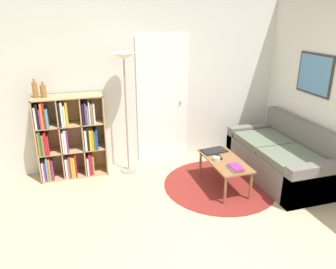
{
  "coord_description": "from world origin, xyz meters",
  "views": [
    {
      "loc": [
        -1.32,
        -2.39,
        2.34
      ],
      "look_at": [
        -0.17,
        1.37,
        0.85
      ],
      "focal_mm": 35.0,
      "sensor_mm": 36.0,
      "label": 1
    }
  ],
  "objects_px": {
    "bookshelf": "(69,138)",
    "bottle_middle": "(43,91)",
    "bowl": "(216,159)",
    "bottle_left": "(35,90)",
    "floor_lamp": "(124,71)",
    "coffee_table": "(225,163)",
    "couch": "(284,158)",
    "laptop": "(214,151)"
  },
  "relations": [
    {
      "from": "floor_lamp",
      "to": "laptop",
      "type": "distance_m",
      "value": 1.72
    },
    {
      "from": "couch",
      "to": "bottle_middle",
      "type": "xyz_separation_m",
      "value": [
        -3.28,
        0.95,
        1.03
      ]
    },
    {
      "from": "bowl",
      "to": "bottle_middle",
      "type": "xyz_separation_m",
      "value": [
        -2.18,
        0.98,
        0.88
      ]
    },
    {
      "from": "bowl",
      "to": "bottle_left",
      "type": "bearing_deg",
      "value": 156.55
    },
    {
      "from": "laptop",
      "to": "bottle_left",
      "type": "height_order",
      "value": "bottle_left"
    },
    {
      "from": "coffee_table",
      "to": "floor_lamp",
      "type": "bearing_deg",
      "value": 143.03
    },
    {
      "from": "couch",
      "to": "bottle_middle",
      "type": "relative_size",
      "value": 7.92
    },
    {
      "from": "coffee_table",
      "to": "laptop",
      "type": "height_order",
      "value": "laptop"
    },
    {
      "from": "bowl",
      "to": "bottle_left",
      "type": "height_order",
      "value": "bottle_left"
    },
    {
      "from": "bookshelf",
      "to": "bottle_left",
      "type": "relative_size",
      "value": 4.72
    },
    {
      "from": "bottle_left",
      "to": "laptop",
      "type": "bearing_deg",
      "value": -16.54
    },
    {
      "from": "floor_lamp",
      "to": "coffee_table",
      "type": "distance_m",
      "value": 1.9
    },
    {
      "from": "couch",
      "to": "bottle_middle",
      "type": "distance_m",
      "value": 3.57
    },
    {
      "from": "bookshelf",
      "to": "bottle_left",
      "type": "height_order",
      "value": "bottle_left"
    },
    {
      "from": "bookshelf",
      "to": "couch",
      "type": "height_order",
      "value": "bookshelf"
    },
    {
      "from": "floor_lamp",
      "to": "coffee_table",
      "type": "bearing_deg",
      "value": -36.97
    },
    {
      "from": "laptop",
      "to": "bookshelf",
      "type": "bearing_deg",
      "value": 161.0
    },
    {
      "from": "couch",
      "to": "bottle_middle",
      "type": "bearing_deg",
      "value": 163.8
    },
    {
      "from": "laptop",
      "to": "bottle_left",
      "type": "distance_m",
      "value": 2.64
    },
    {
      "from": "coffee_table",
      "to": "bowl",
      "type": "distance_m",
      "value": 0.14
    },
    {
      "from": "bowl",
      "to": "bottle_left",
      "type": "distance_m",
      "value": 2.64
    },
    {
      "from": "bookshelf",
      "to": "bowl",
      "type": "relative_size",
      "value": 12.14
    },
    {
      "from": "floor_lamp",
      "to": "coffee_table",
      "type": "height_order",
      "value": "floor_lamp"
    },
    {
      "from": "floor_lamp",
      "to": "bowl",
      "type": "xyz_separation_m",
      "value": [
        1.07,
        -0.87,
        -1.11
      ]
    },
    {
      "from": "floor_lamp",
      "to": "couch",
      "type": "height_order",
      "value": "floor_lamp"
    },
    {
      "from": "couch",
      "to": "coffee_table",
      "type": "bearing_deg",
      "value": -177.33
    },
    {
      "from": "bookshelf",
      "to": "floor_lamp",
      "type": "bearing_deg",
      "value": -7.24
    },
    {
      "from": "floor_lamp",
      "to": "bottle_middle",
      "type": "bearing_deg",
      "value": 174.46
    },
    {
      "from": "couch",
      "to": "bottle_left",
      "type": "height_order",
      "value": "bottle_left"
    },
    {
      "from": "coffee_table",
      "to": "bottle_left",
      "type": "xyz_separation_m",
      "value": [
        -2.4,
        1.01,
        0.97
      ]
    },
    {
      "from": "bowl",
      "to": "bookshelf",
      "type": "bearing_deg",
      "value": 152.99
    },
    {
      "from": "bookshelf",
      "to": "floor_lamp",
      "type": "distance_m",
      "value": 1.27
    },
    {
      "from": "laptop",
      "to": "bottle_left",
      "type": "relative_size",
      "value": 1.46
    },
    {
      "from": "bowl",
      "to": "bottle_middle",
      "type": "height_order",
      "value": "bottle_middle"
    },
    {
      "from": "bookshelf",
      "to": "bottle_middle",
      "type": "xyz_separation_m",
      "value": [
        -0.26,
        0.0,
        0.72
      ]
    },
    {
      "from": "coffee_table",
      "to": "bottle_middle",
      "type": "bearing_deg",
      "value": 156.4
    },
    {
      "from": "laptop",
      "to": "bowl",
      "type": "bearing_deg",
      "value": -108.53
    },
    {
      "from": "floor_lamp",
      "to": "bowl",
      "type": "relative_size",
      "value": 17.85
    },
    {
      "from": "floor_lamp",
      "to": "laptop",
      "type": "relative_size",
      "value": 4.75
    },
    {
      "from": "bottle_left",
      "to": "bottle_middle",
      "type": "height_order",
      "value": "bottle_left"
    },
    {
      "from": "floor_lamp",
      "to": "bowl",
      "type": "height_order",
      "value": "floor_lamp"
    },
    {
      "from": "bowl",
      "to": "bottle_middle",
      "type": "distance_m",
      "value": 2.54
    }
  ]
}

